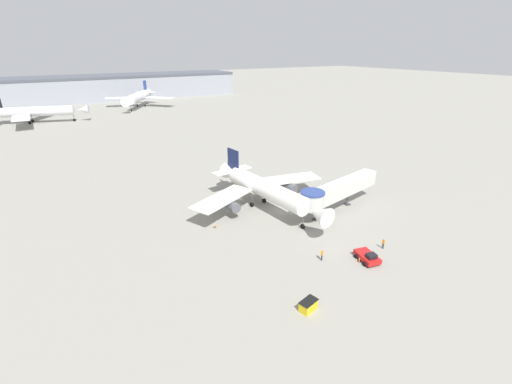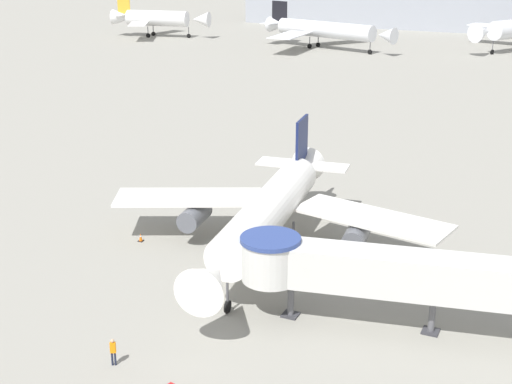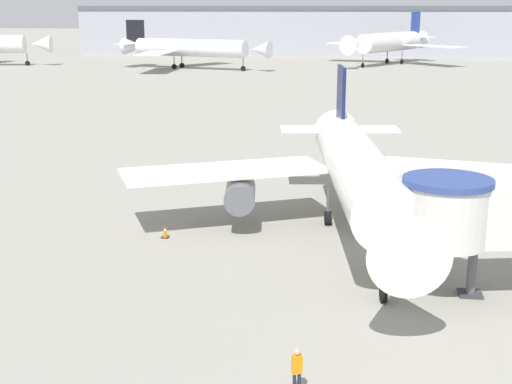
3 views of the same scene
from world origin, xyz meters
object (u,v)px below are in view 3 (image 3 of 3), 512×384
Objects in this scene: main_airplane at (357,170)px; ground_crew_marshaller at (297,369)px; traffic_cone_port_wing at (165,232)px; background_jet_blue_tail at (391,42)px; background_jet_black_tail at (187,48)px.

main_airplane is 19.28m from ground_crew_marshaller.
main_airplane is 11.93m from traffic_cone_port_wing.
background_jet_blue_tail is 0.94× the size of background_jet_black_tail.
background_jet_black_tail reaches higher than traffic_cone_port_wing.
background_jet_black_tail is at bearing -101.66° from ground_crew_marshaller.
ground_crew_marshaller is at bearing -103.27° from main_airplane.
ground_crew_marshaller is (9.05, -16.69, 0.69)m from traffic_cone_port_wing.
traffic_cone_port_wing is 0.41× the size of ground_crew_marshaller.
background_jet_blue_tail is at bearing -120.08° from ground_crew_marshaller.
background_jet_blue_tail reaches higher than background_jet_black_tail.
ground_crew_marshaller is at bearing -148.93° from background_jet_black_tail.
main_airplane is at bearing -63.16° from background_jet_blue_tail.
background_jet_black_tail is (-35.96, 113.40, 0.67)m from main_airplane.
background_jet_black_tail reaches higher than ground_crew_marshaller.
main_airplane is 0.82× the size of background_jet_black_tail.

